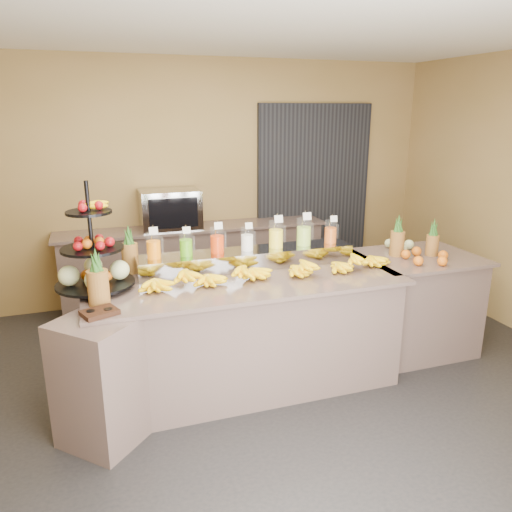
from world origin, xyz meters
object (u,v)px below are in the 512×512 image
condiment_caddy (100,313)px  pitcher_tray (247,259)px  fruit_stand (99,262)px  right_fruit_pile (419,251)px  oven_warmer (170,209)px  banana_heap (273,267)px

condiment_caddy → pitcher_tray: bearing=28.8°
fruit_stand → pitcher_tray: bearing=-4.7°
pitcher_tray → right_fruit_pile: bearing=-9.1°
condiment_caddy → oven_warmer: bearing=70.0°
fruit_stand → oven_warmer: fruit_stand is taller
banana_heap → oven_warmer: bearing=104.2°
fruit_stand → right_fruit_pile: size_ratio=1.88×
banana_heap → fruit_stand: 1.34m
pitcher_tray → fruit_stand: 1.22m
pitcher_tray → banana_heap: (0.12, -0.30, 0.00)m
banana_heap → oven_warmer: 2.04m
banana_heap → pitcher_tray: bearing=111.9°
fruit_stand → condiment_caddy: (-0.03, -0.52, -0.19)m
banana_heap → right_fruit_pile: bearing=2.2°
fruit_stand → condiment_caddy: size_ratio=3.70×
pitcher_tray → condiment_caddy: (-1.23, -0.68, -0.06)m
fruit_stand → right_fruit_pile: fruit_stand is taller
pitcher_tray → banana_heap: 0.33m
banana_heap → fruit_stand: fruit_stand is taller
right_fruit_pile → oven_warmer: size_ratio=0.66×
condiment_caddy → right_fruit_pile: right_fruit_pile is taller
pitcher_tray → oven_warmer: bearing=102.7°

